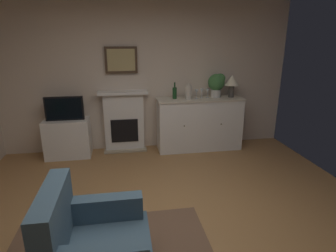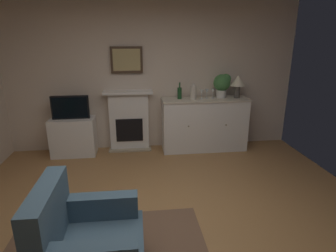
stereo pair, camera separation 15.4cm
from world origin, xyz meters
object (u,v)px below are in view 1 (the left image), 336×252
object	(u,v)px
wine_glass_right	(208,91)
armchair	(93,248)
wine_glass_center	(202,91)
fireplace_unit	(124,121)
wine_glass_left	(197,92)
potted_plant_small	(217,83)
wine_bottle	(175,93)
tv_set	(64,109)
vase_decorative	(189,91)
framed_picture	(121,60)
sideboard_cabinet	(199,124)
table_lamp	(232,82)
tv_cabinet	(68,138)

from	to	relation	value
wine_glass_right	armchair	xyz separation A→B (m)	(-1.82, -2.88, -0.70)
wine_glass_center	fireplace_unit	bearing A→B (deg)	174.16
wine_glass_left	potted_plant_small	world-z (taller)	potted_plant_small
wine_bottle	wine_glass_center	bearing A→B (deg)	-0.90
wine_glass_left	tv_set	size ratio (longest dim) A/B	0.27
vase_decorative	armchair	distance (m)	3.23
armchair	framed_picture	bearing A→B (deg)	84.13
sideboard_cabinet	tv_set	world-z (taller)	tv_set
table_lamp	wine_glass_right	bearing A→B (deg)	175.80
wine_glass_right	vase_decorative	size ratio (longest dim) A/B	0.59
framed_picture	wine_glass_right	size ratio (longest dim) A/B	3.33
sideboard_cabinet	tv_cabinet	xyz separation A→B (m)	(-2.34, 0.02, -0.15)
wine_glass_right	tv_set	xyz separation A→B (m)	(-2.48, -0.04, -0.21)
framed_picture	wine_glass_left	distance (m)	1.42
sideboard_cabinet	wine_glass_right	xyz separation A→B (m)	(0.14, 0.03, 0.60)
tv_cabinet	armchair	bearing A→B (deg)	-77.04
fireplace_unit	tv_set	distance (m)	1.04
wine_glass_center	vase_decorative	bearing A→B (deg)	-162.13
wine_bottle	wine_glass_left	bearing A→B (deg)	-10.36
wine_glass_right	armchair	world-z (taller)	wine_glass_right
sideboard_cabinet	wine_bottle	size ratio (longest dim) A/B	5.36
fireplace_unit	vase_decorative	size ratio (longest dim) A/B	3.91
framed_picture	sideboard_cabinet	xyz separation A→B (m)	(1.36, -0.22, -1.15)
sideboard_cabinet	wine_glass_left	size ratio (longest dim) A/B	9.41
sideboard_cabinet	potted_plant_small	world-z (taller)	potted_plant_small
fireplace_unit	wine_glass_center	distance (m)	1.50
sideboard_cabinet	fireplace_unit	bearing A→B (deg)	172.58
framed_picture	armchair	bearing A→B (deg)	-95.87
tv_cabinet	potted_plant_small	world-z (taller)	potted_plant_small
table_lamp	armchair	distance (m)	3.73
potted_plant_small	wine_glass_center	bearing A→B (deg)	-177.80
sideboard_cabinet	wine_glass_center	bearing A→B (deg)	45.63
fireplace_unit	sideboard_cabinet	world-z (taller)	fireplace_unit
wine_glass_right	armchair	distance (m)	3.48
wine_bottle	framed_picture	bearing A→B (deg)	168.73
tv_cabinet	tv_set	world-z (taller)	tv_set
table_lamp	wine_glass_center	size ratio (longest dim) A/B	2.42
fireplace_unit	tv_set	size ratio (longest dim) A/B	1.77
framed_picture	wine_glass_center	bearing A→B (deg)	-7.67
wine_glass_right	framed_picture	bearing A→B (deg)	172.79
vase_decorative	table_lamp	bearing A→B (deg)	3.54
sideboard_cabinet	wine_glass_left	bearing A→B (deg)	-160.26
wine_glass_right	vase_decorative	distance (m)	0.38
table_lamp	fireplace_unit	bearing A→B (deg)	174.78
sideboard_cabinet	potted_plant_small	size ratio (longest dim) A/B	3.61
wine_glass_left	vase_decorative	distance (m)	0.16
wine_glass_right	tv_cabinet	bearing A→B (deg)	-179.61
fireplace_unit	tv_cabinet	world-z (taller)	fireplace_unit
tv_set	armchair	size ratio (longest dim) A/B	0.67
tv_set	wine_glass_center	bearing A→B (deg)	1.03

